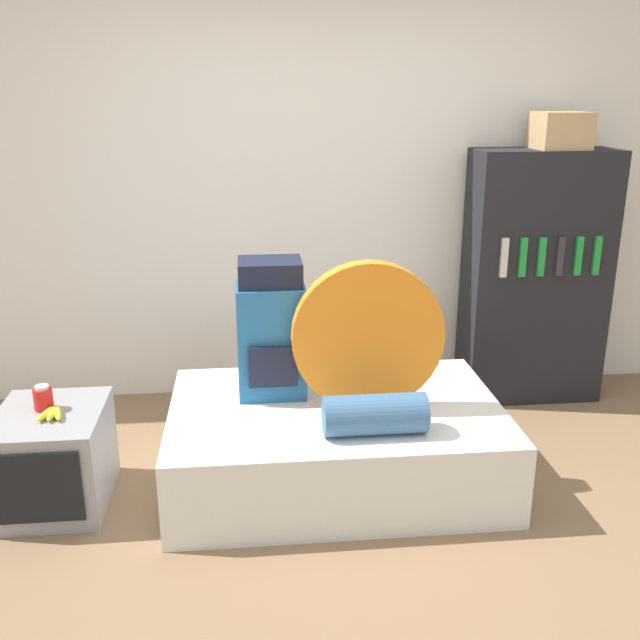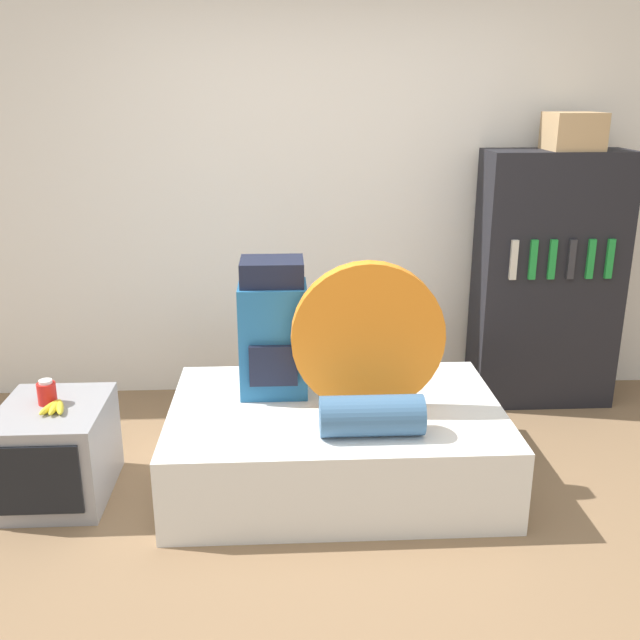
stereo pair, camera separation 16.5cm
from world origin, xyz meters
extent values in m
plane|color=#846647|center=(0.00, 0.00, 0.00)|extent=(16.00, 16.00, 0.00)
cube|color=white|center=(0.00, 1.83, 1.30)|extent=(8.00, 0.05, 2.60)
cube|color=white|center=(-0.02, 0.62, 0.21)|extent=(1.65, 1.11, 0.41)
cube|color=#23669E|center=(-0.33, 0.81, 0.70)|extent=(0.34, 0.28, 0.58)
cube|color=#191E33|center=(-0.33, 0.82, 1.05)|extent=(0.31, 0.26, 0.12)
cube|color=#191E33|center=(-0.33, 0.66, 0.61)|extent=(0.24, 0.03, 0.21)
cylinder|color=orange|center=(0.13, 0.58, 0.78)|extent=(0.74, 0.09, 0.74)
cylinder|color=#3D668E|center=(0.12, 0.29, 0.51)|extent=(0.47, 0.19, 0.19)
cube|color=#939399|center=(-1.39, 0.54, 0.24)|extent=(0.50, 0.58, 0.47)
cube|color=black|center=(-1.39, 0.24, 0.25)|extent=(0.40, 0.02, 0.34)
cylinder|color=red|center=(-1.42, 0.58, 0.52)|extent=(0.09, 0.09, 0.11)
cylinder|color=white|center=(-1.42, 0.58, 0.59)|extent=(0.06, 0.06, 0.02)
ellipsoid|color=yellow|center=(-1.38, 0.50, 0.49)|extent=(0.08, 0.17, 0.04)
ellipsoid|color=yellow|center=(-1.36, 0.50, 0.49)|extent=(0.04, 0.16, 0.04)
ellipsoid|color=yellow|center=(-1.33, 0.50, 0.49)|extent=(0.08, 0.17, 0.04)
cube|color=black|center=(1.36, 1.56, 0.79)|extent=(0.86, 0.37, 1.58)
cube|color=beige|center=(1.07, 1.36, 0.97)|extent=(0.04, 0.02, 0.24)
cube|color=#1E8E38|center=(1.19, 1.36, 0.97)|extent=(0.04, 0.02, 0.24)
cube|color=#1E8E38|center=(1.30, 1.36, 0.97)|extent=(0.04, 0.02, 0.24)
cube|color=#2D2D33|center=(1.42, 1.36, 0.97)|extent=(0.04, 0.02, 0.24)
cube|color=#1E8E38|center=(1.53, 1.36, 0.97)|extent=(0.04, 0.02, 0.24)
cube|color=#1E8E38|center=(1.65, 1.36, 0.97)|extent=(0.04, 0.02, 0.24)
cube|color=tan|center=(1.42, 1.54, 1.69)|extent=(0.29, 0.30, 0.21)
camera|label=1|loc=(-0.43, -2.62, 1.92)|focal=40.00mm
camera|label=2|loc=(-0.27, -2.63, 1.92)|focal=40.00mm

